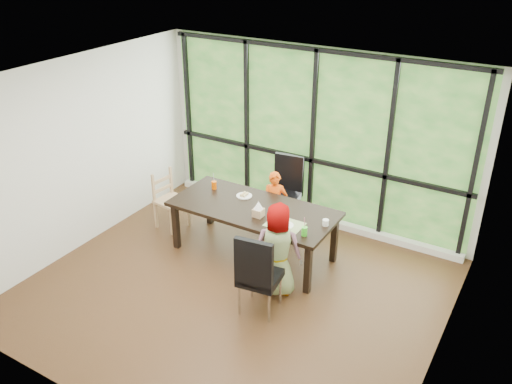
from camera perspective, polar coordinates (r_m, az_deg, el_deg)
ground at (r=7.01m, az=-2.28°, el=-10.30°), size 5.00×5.00×0.00m
back_wall at (r=8.11m, az=6.21°, el=5.81°), size 5.00×0.00×5.00m
foliage_backdrop at (r=8.09m, az=6.15°, el=5.77°), size 4.80×0.02×2.65m
window_mullions at (r=8.06m, az=6.03°, el=5.68°), size 4.80×0.06×2.65m
window_sill at (r=8.57m, az=5.51°, el=-2.54°), size 4.80×0.12×0.10m
dining_table at (r=7.50m, az=-0.27°, el=-4.15°), size 2.29×1.05×0.75m
chair_window_leather at (r=8.20m, az=3.03°, el=-0.00°), size 0.52×0.52×1.08m
chair_interior_leather at (r=6.38m, az=0.44°, el=-8.49°), size 0.52×0.52×1.08m
chair_end_beech at (r=8.23m, az=-8.98°, el=-0.91°), size 0.45×0.47×0.90m
child_toddler at (r=7.90m, az=2.03°, el=-1.33°), size 0.44×0.37×1.02m
child_older at (r=6.66m, az=2.17°, el=-6.05°), size 0.70×0.56×1.23m
placemat at (r=6.90m, az=3.07°, el=-3.46°), size 0.47×0.34×0.01m
plate_far at (r=7.60m, az=-1.26°, el=-0.41°), size 0.22×0.22×0.01m
plate_near at (r=6.88m, az=3.09°, el=-3.55°), size 0.22×0.22×0.01m
orange_cup at (r=7.81m, az=-4.47°, el=0.74°), size 0.07×0.07×0.12m
green_cup at (r=6.67m, az=5.15°, el=-4.17°), size 0.07×0.07×0.12m
white_mug at (r=6.92m, az=7.40°, el=-3.24°), size 0.08×0.08×0.08m
tissue_box at (r=7.06m, az=0.26°, el=-2.19°), size 0.13×0.13×0.11m
crepe_rolls_far at (r=7.59m, az=-1.26°, el=-0.24°), size 0.10×0.12×0.04m
crepe_rolls_near at (r=6.87m, az=3.09°, el=-3.37°), size 0.05×0.12×0.04m
straw_white at (r=7.77m, az=-4.49°, el=1.39°), size 0.01×0.04×0.20m
straw_pink at (r=6.62m, az=5.19°, el=-3.43°), size 0.01×0.04×0.20m
tissue at (r=7.01m, az=0.26°, el=-1.40°), size 0.12×0.12×0.11m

